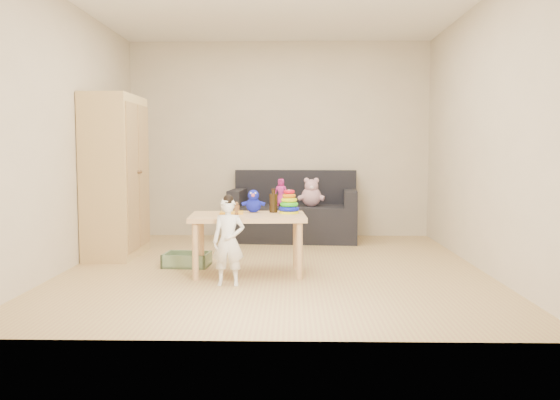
{
  "coord_description": "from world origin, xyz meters",
  "views": [
    {
      "loc": [
        0.18,
        -5.74,
        1.15
      ],
      "look_at": [
        0.05,
        0.25,
        0.65
      ],
      "focal_mm": 38.0,
      "sensor_mm": 36.0,
      "label": 1
    }
  ],
  "objects_px": {
    "sofa": "(294,223)",
    "toddler": "(228,243)",
    "play_table": "(248,244)",
    "wardrobe": "(116,176)"
  },
  "relations": [
    {
      "from": "sofa",
      "to": "toddler",
      "type": "xyz_separation_m",
      "value": [
        -0.56,
        -2.58,
        0.14
      ]
    },
    {
      "from": "sofa",
      "to": "toddler",
      "type": "bearing_deg",
      "value": -97.83
    },
    {
      "from": "sofa",
      "to": "play_table",
      "type": "relative_size",
      "value": 1.51
    },
    {
      "from": "wardrobe",
      "to": "toddler",
      "type": "distance_m",
      "value": 2.04
    },
    {
      "from": "toddler",
      "to": "wardrobe",
      "type": "bearing_deg",
      "value": 135.73
    },
    {
      "from": "sofa",
      "to": "wardrobe",
      "type": "bearing_deg",
      "value": -144.46
    },
    {
      "from": "sofa",
      "to": "play_table",
      "type": "xyz_separation_m",
      "value": [
        -0.43,
        -2.1,
        0.05
      ]
    },
    {
      "from": "wardrobe",
      "to": "play_table",
      "type": "distance_m",
      "value": 1.87
    },
    {
      "from": "wardrobe",
      "to": "sofa",
      "type": "height_order",
      "value": "wardrobe"
    },
    {
      "from": "play_table",
      "to": "toddler",
      "type": "bearing_deg",
      "value": -105.11
    }
  ]
}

